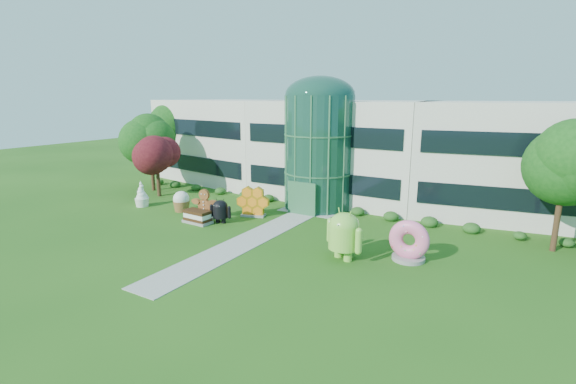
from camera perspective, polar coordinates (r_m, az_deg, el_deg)
The scene contains 14 objects.
ground at distance 28.08m, azimuth -7.16°, elevation -7.45°, with size 140.00×140.00×0.00m, color #215114.
building at distance 42.23m, azimuth 7.96°, elevation 5.93°, with size 46.00×15.00×9.30m, color beige, non-canonical shape.
atrium at distance 36.80m, azimuth 4.26°, elevation 5.38°, with size 6.00×6.00×9.80m, color #194738.
walkway at distance 29.57m, azimuth -4.76°, elevation -6.28°, with size 2.40×20.00×0.04m, color #9E9E93.
tree_red at distance 43.05m, azimuth -17.44°, elevation 3.37°, with size 4.00×4.00×6.00m, color #3F0C14, non-canonical shape.
trees_backdrop at distance 37.78m, azimuth 4.93°, elevation 4.49°, with size 52.00×8.00×8.40m, color #114713, non-canonical shape.
android_green at distance 25.57m, azimuth 7.65°, elevation -5.43°, with size 3.04×2.03×3.45m, color #84D042, non-canonical shape.
android_black at distance 33.07m, azimuth -9.25°, elevation -2.39°, with size 1.90×1.27×2.16m, color black, non-canonical shape.
donut at distance 26.35m, azimuth 16.29°, elevation -6.29°, with size 2.48×1.19×2.58m, color #EB599D, non-canonical shape.
gingerbread at distance 34.35m, azimuth -11.32°, elevation -1.62°, with size 2.69×1.04×2.49m, color brown, non-canonical shape.
ice_cream_sandwich at distance 33.52m, azimuth -12.29°, elevation -3.30°, with size 2.34×1.17×1.04m, color #311D0A, non-canonical shape.
honeycomb at distance 34.56m, azimuth -4.80°, elevation -1.50°, with size 2.89×1.03×2.27m, color orange, non-canonical shape.
froyo at distance 39.78m, azimuth -19.40°, elevation -0.25°, with size 1.34×1.34×2.30m, color white, non-canonical shape.
cupcake at distance 37.14m, azimuth -14.38°, elevation -1.22°, with size 1.49×1.49×1.79m, color white, non-canonical shape.
Camera 1 is at (16.44, -20.56, 9.76)m, focal length 26.00 mm.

